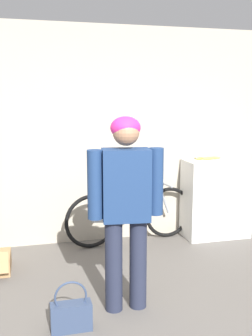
% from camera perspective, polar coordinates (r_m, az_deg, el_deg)
% --- Properties ---
extents(wall_back, '(8.00, 0.07, 2.60)m').
position_cam_1_polar(wall_back, '(4.75, -5.46, 4.61)').
color(wall_back, '#B7AD99').
rests_on(wall_back, ground_plane).
extents(side_shelf, '(0.82, 0.42, 0.99)m').
position_cam_1_polar(side_shelf, '(5.14, 12.90, -4.33)').
color(side_shelf, white).
rests_on(side_shelf, ground_plane).
extents(person, '(0.62, 0.27, 1.61)m').
position_cam_1_polar(person, '(3.17, -0.01, -4.47)').
color(person, '#23283D').
rests_on(person, ground_plane).
extents(bicycle, '(1.66, 0.46, 0.72)m').
position_cam_1_polar(bicycle, '(4.83, 0.78, -6.79)').
color(bicycle, black).
rests_on(bicycle, ground_plane).
extents(banana, '(0.36, 0.10, 0.04)m').
position_cam_1_polar(banana, '(5.04, 11.71, 1.41)').
color(banana, '#EAD64C').
rests_on(banana, side_shelf).
extents(handbag, '(0.31, 0.12, 0.40)m').
position_cam_1_polar(handbag, '(3.21, -7.96, -20.33)').
color(handbag, '#334260').
rests_on(handbag, ground_plane).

